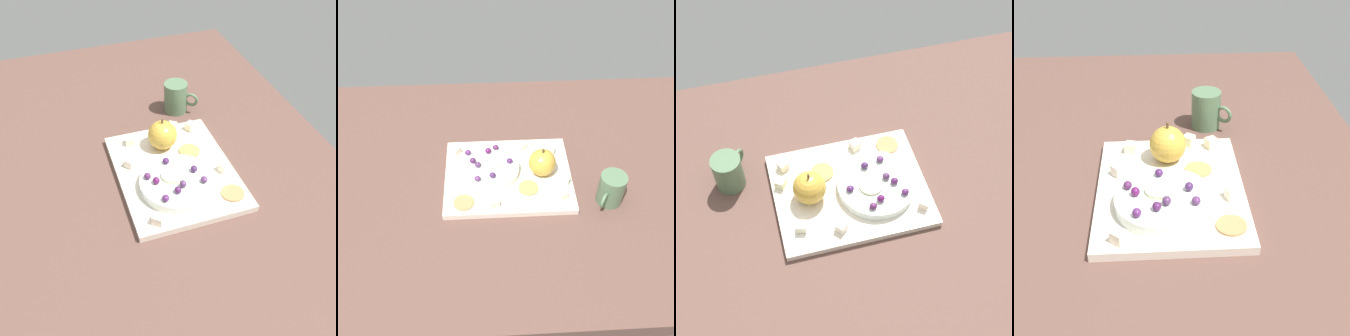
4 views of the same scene
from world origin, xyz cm
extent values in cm
cube|color=brown|center=(0.00, 0.00, 2.41)|extent=(142.77, 87.74, 4.82)
cube|color=silver|center=(0.52, 2.03, 5.64)|extent=(33.38, 26.52, 1.64)
cylinder|color=white|center=(6.06, 0.79, 7.54)|extent=(17.08, 17.08, 2.15)
sphere|color=gold|center=(-8.42, 1.90, 10.06)|extent=(7.21, 7.21, 7.21)
cylinder|color=brown|center=(-8.42, 1.90, 14.27)|extent=(0.50, 0.50, 1.20)
cube|color=#EFF2CA|center=(-11.85, -5.50, 7.51)|extent=(2.57, 2.57, 2.10)
cube|color=#F9E4C8|center=(14.63, -6.53, 7.51)|extent=(2.95, 2.95, 2.10)
cube|color=#F7E7CA|center=(4.52, 12.70, 7.51)|extent=(2.68, 2.68, 2.10)
cube|color=beige|center=(-12.74, 10.92, 7.51)|extent=(2.82, 2.82, 2.10)
cube|color=white|center=(-3.88, -7.60, 7.51)|extent=(2.97, 2.97, 2.10)
cube|color=#EBF4BE|center=(-14.07, 6.42, 7.51)|extent=(2.91, 2.91, 2.10)
cylinder|color=#A88D4F|center=(-4.45, 7.53, 6.66)|extent=(5.12, 5.12, 0.40)
cylinder|color=tan|center=(12.04, 11.48, 6.66)|extent=(5.12, 5.12, 0.40)
ellipsoid|color=#432354|center=(4.66, 5.08, 9.38)|extent=(1.69, 1.52, 1.55)
ellipsoid|color=#572E5F|center=(8.51, 5.99, 9.29)|extent=(1.69, 1.52, 1.37)
ellipsoid|color=#54245E|center=(11.13, -3.74, 9.34)|extent=(1.69, 1.52, 1.46)
ellipsoid|color=#472055|center=(0.26, -0.07, 9.29)|extent=(1.69, 1.52, 1.36)
ellipsoid|color=#502F58|center=(8.39, 1.13, 9.39)|extent=(1.69, 1.52, 1.57)
ellipsoid|color=#591753|center=(5.61, -4.07, 9.40)|extent=(1.69, 1.52, 1.59)
ellipsoid|color=#4A1E4F|center=(9.75, -0.52, 9.37)|extent=(1.69, 1.52, 1.53)
ellipsoid|color=#522351|center=(3.53, -5.46, 9.31)|extent=(1.69, 1.52, 1.41)
cylinder|color=beige|center=(4.64, 0.39, 8.91)|extent=(5.08, 5.08, 0.60)
cylinder|color=#537251|center=(-24.66, 11.03, 9.12)|extent=(6.52, 6.52, 8.58)
torus|color=#537251|center=(-22.03, 14.63, 9.12)|extent=(3.00, 3.70, 4.00)
camera|label=1|loc=(65.57, -21.51, 70.70)|focal=43.07mm
camera|label=2|loc=(4.89, 73.34, 81.87)|focal=41.67mm
camera|label=3|loc=(-16.52, -58.40, 99.32)|focal=54.42mm
camera|label=4|loc=(69.46, -0.06, 56.91)|focal=50.22mm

